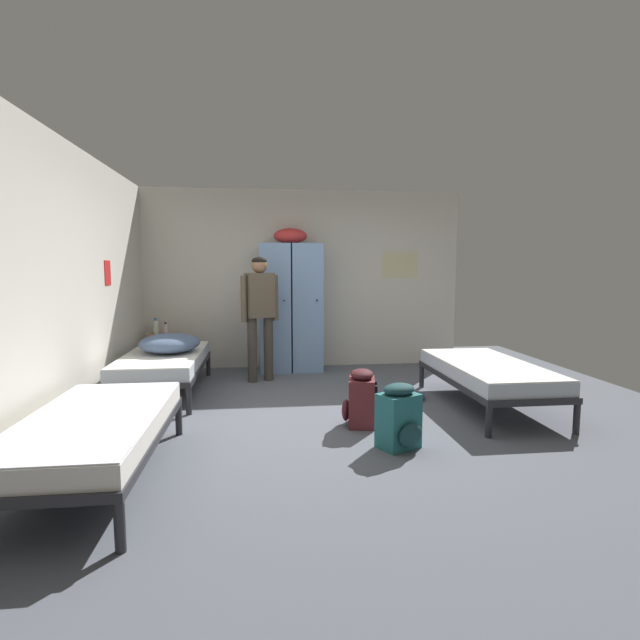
{
  "coord_description": "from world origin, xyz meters",
  "views": [
    {
      "loc": [
        -0.61,
        -4.89,
        1.51
      ],
      "look_at": [
        0.0,
        0.24,
        0.95
      ],
      "focal_mm": 27.25,
      "sensor_mm": 36.0,
      "label": 1
    }
  ],
  "objects_px": {
    "locker_bank": "(291,305)",
    "bed_left_rear": "(164,362)",
    "bedding_heap": "(170,343)",
    "water_bottle": "(156,327)",
    "backpack_teal": "(399,418)",
    "bed_right": "(487,372)",
    "lotion_bottle": "(166,329)",
    "bed_left_front": "(94,429)",
    "shelf_unit": "(162,349)",
    "backpack_maroon": "(361,399)",
    "person_traveler": "(260,307)",
    "clothes_pile_denim": "(401,395)"
  },
  "relations": [
    {
      "from": "bedding_heap",
      "to": "backpack_teal",
      "type": "relative_size",
      "value": 1.4
    },
    {
      "from": "locker_bank",
      "to": "shelf_unit",
      "type": "relative_size",
      "value": 3.63
    },
    {
      "from": "bedding_heap",
      "to": "clothes_pile_denim",
      "type": "xyz_separation_m",
      "value": [
        2.7,
        -0.61,
        -0.56
      ]
    },
    {
      "from": "person_traveler",
      "to": "clothes_pile_denim",
      "type": "height_order",
      "value": "person_traveler"
    },
    {
      "from": "bed_left_front",
      "to": "backpack_teal",
      "type": "height_order",
      "value": "backpack_teal"
    },
    {
      "from": "bed_left_rear",
      "to": "water_bottle",
      "type": "relative_size",
      "value": 8.4
    },
    {
      "from": "bed_left_front",
      "to": "lotion_bottle",
      "type": "bearing_deg",
      "value": 92.9
    },
    {
      "from": "clothes_pile_denim",
      "to": "bed_right",
      "type": "bearing_deg",
      "value": -28.19
    },
    {
      "from": "shelf_unit",
      "to": "person_traveler",
      "type": "height_order",
      "value": "person_traveler"
    },
    {
      "from": "bed_left_rear",
      "to": "backpack_teal",
      "type": "distance_m",
      "value": 3.11
    },
    {
      "from": "bed_left_rear",
      "to": "backpack_teal",
      "type": "bearing_deg",
      "value": -41.84
    },
    {
      "from": "bed_right",
      "to": "water_bottle",
      "type": "xyz_separation_m",
      "value": [
        -3.93,
        2.18,
        0.29
      ]
    },
    {
      "from": "water_bottle",
      "to": "lotion_bottle",
      "type": "distance_m",
      "value": 0.16
    },
    {
      "from": "bed_left_rear",
      "to": "lotion_bottle",
      "type": "distance_m",
      "value": 1.16
    },
    {
      "from": "water_bottle",
      "to": "backpack_maroon",
      "type": "relative_size",
      "value": 0.41
    },
    {
      "from": "bed_left_front",
      "to": "bedding_heap",
      "type": "bearing_deg",
      "value": 88.43
    },
    {
      "from": "shelf_unit",
      "to": "bed_left_rear",
      "type": "bearing_deg",
      "value": -77.74
    },
    {
      "from": "locker_bank",
      "to": "bed_left_rear",
      "type": "distance_m",
      "value": 2.05
    },
    {
      "from": "bed_left_rear",
      "to": "bed_right",
      "type": "distance_m",
      "value": 3.74
    },
    {
      "from": "locker_bank",
      "to": "clothes_pile_denim",
      "type": "distance_m",
      "value": 2.27
    },
    {
      "from": "backpack_teal",
      "to": "backpack_maroon",
      "type": "bearing_deg",
      "value": 108.79
    },
    {
      "from": "bed_left_rear",
      "to": "backpack_teal",
      "type": "height_order",
      "value": "backpack_teal"
    },
    {
      "from": "bed_left_front",
      "to": "lotion_bottle",
      "type": "relative_size",
      "value": 11.18
    },
    {
      "from": "bed_left_rear",
      "to": "person_traveler",
      "type": "distance_m",
      "value": 1.4
    },
    {
      "from": "bed_right",
      "to": "lotion_bottle",
      "type": "height_order",
      "value": "lotion_bottle"
    },
    {
      "from": "water_bottle",
      "to": "backpack_teal",
      "type": "height_order",
      "value": "water_bottle"
    },
    {
      "from": "shelf_unit",
      "to": "bed_left_front",
      "type": "relative_size",
      "value": 0.3
    },
    {
      "from": "person_traveler",
      "to": "locker_bank",
      "type": "bearing_deg",
      "value": 55.35
    },
    {
      "from": "bed_left_rear",
      "to": "bedding_heap",
      "type": "height_order",
      "value": "bedding_heap"
    },
    {
      "from": "bedding_heap",
      "to": "water_bottle",
      "type": "height_order",
      "value": "water_bottle"
    },
    {
      "from": "bed_right",
      "to": "clothes_pile_denim",
      "type": "distance_m",
      "value": 0.99
    },
    {
      "from": "bed_right",
      "to": "bed_left_rear",
      "type": "bearing_deg",
      "value": 164.32
    },
    {
      "from": "bed_left_rear",
      "to": "bed_left_front",
      "type": "distance_m",
      "value": 2.44
    },
    {
      "from": "bed_left_front",
      "to": "backpack_teal",
      "type": "distance_m",
      "value": 2.35
    },
    {
      "from": "lotion_bottle",
      "to": "clothes_pile_denim",
      "type": "distance_m",
      "value": 3.45
    },
    {
      "from": "shelf_unit",
      "to": "bed_left_rear",
      "type": "distance_m",
      "value": 1.18
    },
    {
      "from": "lotion_bottle",
      "to": "bed_right",
      "type": "bearing_deg",
      "value": -29.3
    },
    {
      "from": "backpack_teal",
      "to": "clothes_pile_denim",
      "type": "distance_m",
      "value": 1.59
    },
    {
      "from": "bed_left_rear",
      "to": "backpack_maroon",
      "type": "bearing_deg",
      "value": -34.82
    },
    {
      "from": "locker_bank",
      "to": "bed_left_rear",
      "type": "relative_size",
      "value": 1.09
    },
    {
      "from": "water_bottle",
      "to": "backpack_teal",
      "type": "bearing_deg",
      "value": -50.8
    },
    {
      "from": "bed_right",
      "to": "person_traveler",
      "type": "height_order",
      "value": "person_traveler"
    },
    {
      "from": "bed_right",
      "to": "lotion_bottle",
      "type": "bearing_deg",
      "value": 150.7
    },
    {
      "from": "bed_left_rear",
      "to": "bedding_heap",
      "type": "xyz_separation_m",
      "value": [
        0.07,
        0.04,
        0.22
      ]
    },
    {
      "from": "bed_right",
      "to": "water_bottle",
      "type": "distance_m",
      "value": 4.5
    },
    {
      "from": "bed_left_front",
      "to": "bedding_heap",
      "type": "distance_m",
      "value": 2.5
    },
    {
      "from": "locker_bank",
      "to": "bedding_heap",
      "type": "distance_m",
      "value": 1.92
    },
    {
      "from": "bed_left_rear",
      "to": "bed_left_front",
      "type": "relative_size",
      "value": 1.0
    },
    {
      "from": "person_traveler",
      "to": "backpack_maroon",
      "type": "height_order",
      "value": "person_traveler"
    },
    {
      "from": "locker_bank",
      "to": "backpack_maroon",
      "type": "relative_size",
      "value": 3.76
    }
  ]
}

